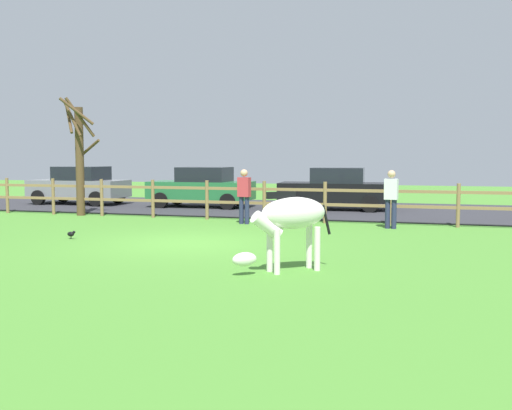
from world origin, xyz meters
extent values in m
plane|color=#47842D|center=(0.00, 0.00, 0.00)|extent=(60.00, 60.00, 0.00)
cube|color=#2D2D33|center=(0.00, 9.30, 0.03)|extent=(28.00, 7.40, 0.05)
cylinder|color=olive|center=(-9.09, 5.00, 0.63)|extent=(0.11, 0.11, 1.26)
cylinder|color=olive|center=(-7.17, 5.00, 0.63)|extent=(0.11, 0.11, 1.26)
cylinder|color=olive|center=(-5.26, 5.00, 0.63)|extent=(0.11, 0.11, 1.26)
cylinder|color=olive|center=(-3.35, 5.00, 0.63)|extent=(0.11, 0.11, 1.26)
cylinder|color=olive|center=(-1.44, 5.00, 0.63)|extent=(0.11, 0.11, 1.26)
cylinder|color=olive|center=(0.48, 5.00, 0.63)|extent=(0.11, 0.11, 1.26)
cylinder|color=olive|center=(2.39, 5.00, 0.63)|extent=(0.11, 0.11, 1.26)
cylinder|color=olive|center=(4.30, 5.00, 0.63)|extent=(0.11, 0.11, 1.26)
cylinder|color=olive|center=(6.22, 5.00, 0.63)|extent=(0.11, 0.11, 1.26)
cube|color=olive|center=(-0.48, 5.00, 0.57)|extent=(21.04, 0.06, 0.09)
cube|color=olive|center=(-0.48, 5.00, 1.01)|extent=(21.04, 0.06, 0.09)
cylinder|color=#513A23|center=(-6.06, 4.97, 1.84)|extent=(0.28, 0.28, 3.69)
cylinder|color=#513A23|center=(-5.83, 4.50, 3.51)|extent=(1.04, 0.58, 0.91)
cylinder|color=#513A23|center=(-6.28, 4.74, 3.27)|extent=(0.59, 0.56, 0.97)
cylinder|color=#513A23|center=(-5.79, 4.63, 3.32)|extent=(0.81, 0.68, 1.31)
cylinder|color=#513A23|center=(-6.10, 4.65, 3.30)|extent=(0.74, 0.19, 1.23)
cylinder|color=#513A23|center=(-5.93, 5.41, 2.32)|extent=(0.94, 0.38, 0.60)
ellipsoid|color=white|center=(3.13, -2.58, 1.03)|extent=(1.25, 1.18, 0.56)
cylinder|color=white|center=(2.92, -2.95, 0.39)|extent=(0.11, 0.11, 0.78)
cylinder|color=white|center=(2.74, -2.74, 0.39)|extent=(0.11, 0.11, 0.78)
cylinder|color=white|center=(3.52, -2.42, 0.39)|extent=(0.11, 0.11, 0.78)
cylinder|color=white|center=(3.34, -2.21, 0.39)|extent=(0.11, 0.11, 0.78)
cylinder|color=white|center=(2.74, -2.93, 0.84)|extent=(0.60, 0.57, 0.51)
ellipsoid|color=white|center=(2.42, -3.21, 0.28)|extent=(0.46, 0.44, 0.24)
cube|color=black|center=(2.94, -2.74, 1.35)|extent=(0.45, 0.40, 0.12)
cylinder|color=black|center=(3.63, -2.13, 0.88)|extent=(0.18, 0.16, 0.54)
cylinder|color=black|center=(-3.01, -0.15, 0.03)|extent=(0.01, 0.01, 0.06)
cylinder|color=black|center=(-3.01, -0.19, 0.03)|extent=(0.01, 0.01, 0.06)
ellipsoid|color=black|center=(-3.01, -0.17, 0.12)|extent=(0.18, 0.10, 0.12)
sphere|color=black|center=(-2.92, -0.17, 0.17)|extent=(0.07, 0.07, 0.07)
cube|color=black|center=(2.01, 9.11, 0.70)|extent=(4.11, 1.98, 0.70)
cube|color=black|center=(2.16, 9.12, 1.33)|extent=(2.01, 1.69, 0.56)
cylinder|color=black|center=(0.72, 8.16, 0.35)|extent=(0.61, 0.22, 0.60)
cylinder|color=black|center=(0.60, 9.86, 0.35)|extent=(0.61, 0.22, 0.60)
cylinder|color=black|center=(3.42, 8.35, 0.35)|extent=(0.61, 0.22, 0.60)
cylinder|color=black|center=(3.30, 10.05, 0.35)|extent=(0.61, 0.22, 0.60)
cube|color=#236B38|center=(-3.14, 8.78, 0.70)|extent=(4.05, 1.82, 0.70)
cube|color=black|center=(-2.99, 8.79, 1.33)|extent=(1.95, 1.62, 0.56)
cylinder|color=black|center=(-4.47, 7.89, 0.35)|extent=(0.61, 0.20, 0.60)
cylinder|color=black|center=(-4.52, 9.59, 0.35)|extent=(0.61, 0.20, 0.60)
cylinder|color=black|center=(-1.77, 7.97, 0.35)|extent=(0.61, 0.20, 0.60)
cylinder|color=black|center=(-1.82, 9.67, 0.35)|extent=(0.61, 0.20, 0.60)
cube|color=slate|center=(-8.56, 8.67, 0.70)|extent=(4.01, 1.73, 0.70)
cube|color=black|center=(-8.41, 8.67, 1.33)|extent=(1.91, 1.58, 0.56)
cylinder|color=black|center=(-9.91, 7.83, 0.35)|extent=(0.60, 0.18, 0.60)
cylinder|color=black|center=(-9.90, 9.53, 0.35)|extent=(0.60, 0.18, 0.60)
cylinder|color=black|center=(-7.21, 7.81, 0.35)|extent=(0.60, 0.18, 0.60)
cylinder|color=black|center=(-7.20, 9.51, 0.35)|extent=(0.60, 0.18, 0.60)
cylinder|color=#232847|center=(0.01, 4.12, 0.41)|extent=(0.14, 0.14, 0.82)
cylinder|color=#232847|center=(0.19, 4.10, 0.41)|extent=(0.14, 0.14, 0.82)
cube|color=#B7333D|center=(0.10, 4.11, 1.11)|extent=(0.38, 0.26, 0.58)
sphere|color=tan|center=(0.10, 4.11, 1.53)|extent=(0.22, 0.22, 0.22)
cylinder|color=#232847|center=(4.30, 4.19, 0.41)|extent=(0.14, 0.14, 0.82)
cylinder|color=#232847|center=(4.48, 4.17, 0.41)|extent=(0.14, 0.14, 0.82)
cube|color=silver|center=(4.39, 4.18, 1.11)|extent=(0.39, 0.27, 0.58)
sphere|color=tan|center=(4.39, 4.18, 1.53)|extent=(0.22, 0.22, 0.22)
camera|label=1|loc=(5.38, -12.57, 2.01)|focal=41.15mm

